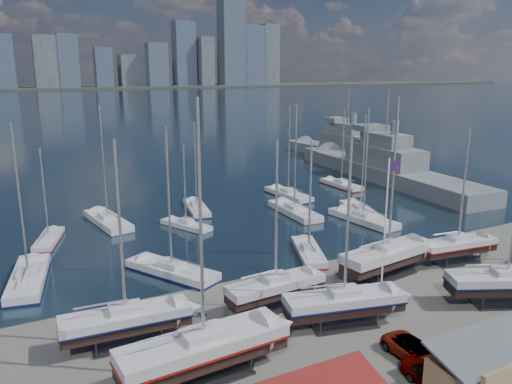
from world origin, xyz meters
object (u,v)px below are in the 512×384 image
sailboat_cradle_0 (126,319)px  flagpole (386,226)px  car_a (435,378)px  naval_ship_west (346,152)px  naval_ship_east (384,170)px

sailboat_cradle_0 → flagpole: (20.08, -5.05, 5.75)m
sailboat_cradle_0 → flagpole: size_ratio=1.16×
car_a → naval_ship_west: bearing=53.1°
sailboat_cradle_0 → car_a: sailboat_cradle_0 is taller
sailboat_cradle_0 → naval_ship_west: bearing=45.6°
naval_ship_east → car_a: 65.60m
naval_ship_east → flagpole: size_ratio=3.69×
naval_ship_east → flagpole: naval_ship_east is taller
flagpole → naval_ship_west: bearing=54.8°
sailboat_cradle_0 → naval_ship_west: size_ratio=0.39×
sailboat_cradle_0 → naval_ship_west: naval_ship_west is taller
sailboat_cradle_0 → naval_ship_east: (57.13, 36.82, -0.38)m
naval_ship_west → car_a: 87.12m
naval_ship_west → naval_ship_east: bearing=157.3°
sailboat_cradle_0 → car_a: bearing=-38.0°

